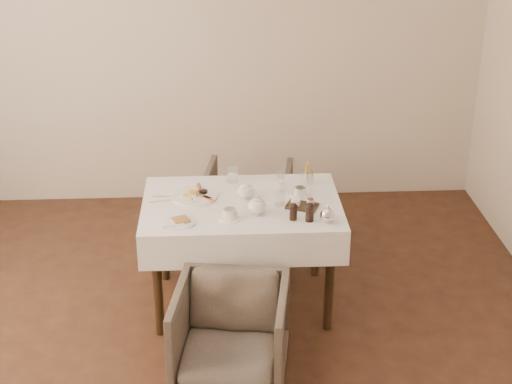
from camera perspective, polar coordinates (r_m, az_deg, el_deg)
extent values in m
plane|color=black|center=(4.79, -2.84, -12.98)|extent=(5.00, 5.00, 0.00)
plane|color=beige|center=(6.46, -3.30, 11.48)|extent=(4.50, 0.00, 4.50)
cube|color=black|center=(5.07, -1.06, -1.12)|extent=(1.20, 0.80, 0.04)
cube|color=white|center=(5.10, -1.05, -1.95)|extent=(1.28, 0.88, 0.23)
cylinder|color=black|center=(5.55, -6.75, -3.15)|extent=(0.06, 0.06, 0.70)
cylinder|color=black|center=(5.58, 4.40, -2.88)|extent=(0.06, 0.06, 0.70)
cylinder|color=black|center=(4.96, -7.17, -6.82)|extent=(0.06, 0.06, 0.70)
cylinder|color=black|center=(4.99, 5.36, -6.50)|extent=(0.06, 0.06, 0.70)
imported|color=#443B32|center=(4.59, -1.85, -10.32)|extent=(0.73, 0.74, 0.60)
imported|color=#443B32|center=(6.06, -0.58, -0.95)|extent=(0.74, 0.76, 0.61)
cylinder|color=white|center=(5.14, -4.51, -0.30)|extent=(0.30, 0.30, 0.01)
ellipsoid|color=orange|center=(5.18, -4.62, 0.07)|extent=(0.08, 0.07, 0.03)
cylinder|color=brown|center=(5.21, -4.14, 0.30)|extent=(0.04, 0.11, 0.03)
cylinder|color=black|center=(5.17, -3.85, 0.02)|extent=(0.06, 0.06, 0.02)
cube|color=maroon|center=(5.09, -3.61, -0.42)|extent=(0.10, 0.10, 0.01)
ellipsoid|color=#264C19|center=(5.13, -4.09, -0.21)|extent=(0.06, 0.05, 0.02)
cylinder|color=white|center=(4.81, -5.63, -2.22)|extent=(0.19, 0.19, 0.01)
cube|color=brown|center=(4.81, -5.50, -2.03)|extent=(0.13, 0.12, 0.01)
cube|color=white|center=(4.79, -6.03, -2.28)|extent=(0.14, 0.11, 0.02)
cylinder|color=white|center=(5.19, 1.68, 0.43)|extent=(0.08, 0.08, 0.07)
cylinder|color=white|center=(4.84, -1.91, -1.92)|extent=(0.14, 0.14, 0.01)
cylinder|color=white|center=(4.83, -1.92, -1.57)|extent=(0.11, 0.11, 0.06)
cylinder|color=#9F6F48|center=(4.81, -1.92, -1.28)|extent=(0.08, 0.08, 0.00)
cylinder|color=white|center=(5.15, 3.24, -0.25)|extent=(0.13, 0.13, 0.01)
cylinder|color=white|center=(5.13, 3.25, 0.06)|extent=(0.11, 0.11, 0.05)
cylinder|color=#9F6F48|center=(5.12, 3.25, 0.31)|extent=(0.07, 0.07, 0.00)
cylinder|color=silver|center=(5.33, -1.72, 1.24)|extent=(0.10, 0.10, 0.10)
cylinder|color=silver|center=(5.00, 1.74, -0.46)|extent=(0.09, 0.09, 0.09)
cylinder|color=silver|center=(5.32, 1.75, 1.11)|extent=(0.07, 0.07, 0.09)
cube|color=black|center=(4.99, 3.37, -1.03)|extent=(0.23, 0.19, 0.02)
cylinder|color=white|center=(4.98, 2.89, -0.78)|extent=(0.06, 0.06, 0.03)
cylinder|color=maroon|center=(5.00, 3.98, -0.70)|extent=(0.05, 0.05, 0.03)
cylinder|color=silver|center=(5.31, 3.82, 1.03)|extent=(0.07, 0.07, 0.09)
cube|color=silver|center=(5.16, -6.42, -0.33)|extent=(0.20, 0.03, 0.00)
cube|color=silver|center=(5.10, -6.68, -0.63)|extent=(0.19, 0.06, 0.00)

